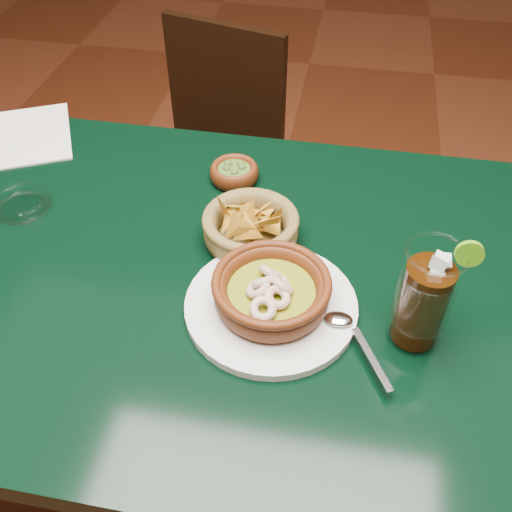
% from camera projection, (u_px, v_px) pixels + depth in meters
% --- Properties ---
extents(ground, '(7.00, 7.00, 0.00)m').
position_uv_depth(ground, '(204.00, 469.00, 1.46)').
color(ground, '#471C0C').
rests_on(ground, ground).
extents(dining_table, '(1.20, 0.80, 0.75)m').
position_uv_depth(dining_table, '(181.00, 302.00, 1.01)').
color(dining_table, black).
rests_on(dining_table, ground).
extents(dining_chair, '(0.47, 0.47, 0.82)m').
position_uv_depth(dining_chair, '(210.00, 163.00, 1.66)').
color(dining_chair, black).
rests_on(dining_chair, ground).
extents(shrimp_plate, '(0.32, 0.26, 0.08)m').
position_uv_depth(shrimp_plate, '(272.00, 295.00, 0.85)').
color(shrimp_plate, silver).
rests_on(shrimp_plate, dining_table).
extents(chip_basket, '(0.19, 0.19, 0.12)m').
position_uv_depth(chip_basket, '(251.00, 228.00, 0.96)').
color(chip_basket, brown).
rests_on(chip_basket, dining_table).
extents(guacamole_ramekin, '(0.11, 0.11, 0.04)m').
position_uv_depth(guacamole_ramekin, '(234.00, 173.00, 1.09)').
color(guacamole_ramekin, '#481D0A').
rests_on(guacamole_ramekin, dining_table).
extents(cola_drink, '(0.17, 0.17, 0.19)m').
position_uv_depth(cola_drink, '(424.00, 298.00, 0.77)').
color(cola_drink, white).
rests_on(cola_drink, dining_table).
extents(glass_ashtray, '(0.12, 0.12, 0.03)m').
position_uv_depth(glass_ashtray, '(22.00, 204.00, 1.03)').
color(glass_ashtray, white).
rests_on(glass_ashtray, dining_table).
extents(paper_menu, '(0.26, 0.28, 0.00)m').
position_uv_depth(paper_menu, '(28.00, 135.00, 1.21)').
color(paper_menu, beige).
rests_on(paper_menu, dining_table).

